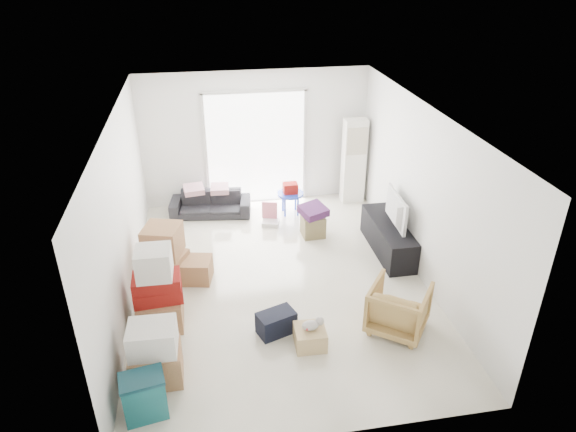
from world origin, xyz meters
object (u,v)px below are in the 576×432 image
(ac_tower, at_px, (354,161))
(kids_table, at_px, (290,192))
(television, at_px, (390,221))
(tv_console, at_px, (388,237))
(wood_crate, at_px, (310,337))
(armchair, at_px, (399,306))
(storage_bins, at_px, (144,396))
(sofa, at_px, (210,200))
(ottoman, at_px, (313,225))

(ac_tower, height_order, kids_table, ac_tower)
(television, bearing_deg, kids_table, 42.50)
(tv_console, relative_size, television, 1.69)
(tv_console, xyz_separation_m, kids_table, (-1.42, 1.71, 0.19))
(tv_console, distance_m, wood_crate, 2.81)
(kids_table, height_order, wood_crate, kids_table)
(tv_console, height_order, armchair, armchair)
(tv_console, height_order, kids_table, kids_table)
(kids_table, bearing_deg, wood_crate, -96.08)
(storage_bins, bearing_deg, television, 37.00)
(tv_console, bearing_deg, wood_crate, -130.69)
(sofa, distance_m, wood_crate, 4.23)
(tv_console, xyz_separation_m, storage_bins, (-3.90, -2.94, 0.01))
(tv_console, bearing_deg, storage_bins, -143.00)
(ac_tower, height_order, sofa, ac_tower)
(ac_tower, distance_m, sofa, 2.99)
(armchair, xyz_separation_m, kids_table, (-0.85, 3.71, 0.08))
(tv_console, bearing_deg, ac_tower, 91.37)
(ottoman, relative_size, wood_crate, 0.98)
(television, xyz_separation_m, armchair, (-0.57, -2.00, -0.22))
(tv_console, xyz_separation_m, armchair, (-0.57, -2.00, 0.12))
(tv_console, distance_m, kids_table, 2.23)
(armchair, relative_size, kids_table, 1.19)
(tv_console, bearing_deg, armchair, -105.89)
(ac_tower, xyz_separation_m, storage_bins, (-3.85, -5.02, -0.59))
(storage_bins, distance_m, ottoman, 4.61)
(ac_tower, height_order, armchair, ac_tower)
(sofa, relative_size, armchair, 2.02)
(ottoman, bearing_deg, wood_crate, -102.92)
(tv_console, bearing_deg, ottoman, 146.60)
(television, relative_size, sofa, 0.61)
(ac_tower, distance_m, ottoman, 1.85)
(television, height_order, ottoman, television)
(storage_bins, height_order, kids_table, kids_table)
(tv_console, distance_m, sofa, 3.56)
(tv_console, xyz_separation_m, sofa, (-2.99, 1.93, 0.04))
(kids_table, bearing_deg, armchair, -77.06)
(ac_tower, height_order, tv_console, ac_tower)
(armchair, distance_m, wood_crate, 1.29)
(tv_console, xyz_separation_m, wood_crate, (-1.83, -2.13, -0.13))
(ac_tower, height_order, ottoman, ac_tower)
(sofa, relative_size, wood_crate, 3.85)
(ac_tower, xyz_separation_m, tv_console, (0.05, -2.08, -0.61))
(sofa, xyz_separation_m, wood_crate, (1.16, -4.06, -0.17))
(tv_console, relative_size, armchair, 2.09)
(ac_tower, relative_size, kids_table, 2.69)
(armchair, xyz_separation_m, wood_crate, (-1.26, -0.13, -0.25))
(sofa, height_order, armchair, armchair)
(storage_bins, relative_size, wood_crate, 1.38)
(storage_bins, bearing_deg, ac_tower, 52.52)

